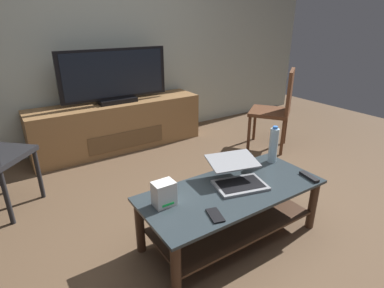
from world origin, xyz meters
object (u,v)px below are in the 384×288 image
at_px(water_bottle_near, 273,145).
at_px(tv_remote, 309,177).
at_px(dining_chair, 278,106).
at_px(cell_phone, 215,215).
at_px(television, 115,77).
at_px(router_box, 164,194).
at_px(coffee_table, 232,205).
at_px(laptop, 237,175).
at_px(media_cabinet, 119,125).

relative_size(water_bottle_near, tv_remote, 1.84).
distance_m(dining_chair, cell_phone, 2.14).
bearing_deg(television, router_box, -102.90).
relative_size(coffee_table, cell_phone, 8.99).
distance_m(coffee_table, tv_remote, 0.60).
height_order(laptop, router_box, same).
xyz_separation_m(coffee_table, tv_remote, (0.55, -0.19, 0.14)).
bearing_deg(router_box, laptop, -4.06).
bearing_deg(dining_chair, media_cabinet, 145.80).
bearing_deg(television, cell_phone, -96.58).
distance_m(coffee_table, television, 2.09).
distance_m(television, tv_remote, 2.31).
height_order(dining_chair, water_bottle_near, dining_chair).
bearing_deg(television, tv_remote, -75.16).
xyz_separation_m(coffee_table, media_cabinet, (-0.03, 2.03, 0.00)).
bearing_deg(laptop, coffee_table, -148.82).
bearing_deg(tv_remote, router_box, 175.97).
bearing_deg(router_box, tv_remote, -14.80).
bearing_deg(dining_chair, television, 146.35).
xyz_separation_m(coffee_table, water_bottle_near, (0.53, 0.15, 0.27)).
relative_size(coffee_table, television, 1.03).
bearing_deg(tv_remote, coffee_table, 172.18).
distance_m(coffee_table, dining_chair, 1.82).
relative_size(television, router_box, 7.94).
xyz_separation_m(router_box, water_bottle_near, (1.01, 0.07, 0.06)).
xyz_separation_m(dining_chair, tv_remote, (-0.96, -1.17, -0.10)).
relative_size(television, dining_chair, 1.31).
height_order(coffee_table, water_bottle_near, water_bottle_near).
distance_m(laptop, tv_remote, 0.53).
bearing_deg(media_cabinet, laptop, -86.96).
bearing_deg(tv_remote, television, 115.61).
xyz_separation_m(laptop, cell_phone, (-0.36, -0.23, -0.05)).
height_order(cell_phone, tv_remote, tv_remote).
relative_size(laptop, water_bottle_near, 1.48).
bearing_deg(tv_remote, media_cabinet, 115.47).
bearing_deg(water_bottle_near, router_box, -176.17).
bearing_deg(router_box, coffee_table, -10.18).
distance_m(cell_phone, tv_remote, 0.84).
relative_size(laptop, cell_phone, 3.12).
height_order(dining_chair, router_box, dining_chair).
xyz_separation_m(water_bottle_near, cell_phone, (-0.82, -0.33, -0.14)).
bearing_deg(tv_remote, water_bottle_near, 103.76).
xyz_separation_m(television, water_bottle_near, (0.56, -1.86, -0.30)).
distance_m(television, router_box, 2.01).
bearing_deg(dining_chair, laptop, -146.78).
relative_size(television, cell_phone, 8.75).
relative_size(media_cabinet, dining_chair, 2.12).
relative_size(dining_chair, cell_phone, 6.70).
distance_m(television, cell_phone, 2.25).
xyz_separation_m(coffee_table, dining_chair, (1.51, 0.99, 0.24)).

